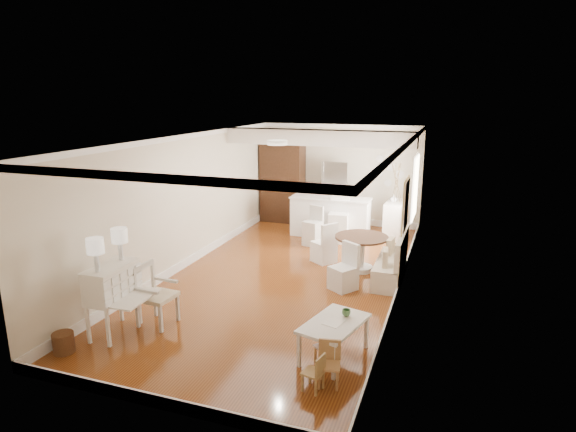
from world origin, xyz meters
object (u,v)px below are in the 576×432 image
Objects in this scene: kids_chair_a at (313,372)px; slip_chair_far at (324,242)px; gustavian_armchair at (157,295)px; slip_chair_near at (343,267)px; kids_chair_c at (329,364)px; dining_table at (361,254)px; sideboard at (394,220)px; bar_stool_left at (313,226)px; fridge at (347,195)px; bar_stool_right at (339,219)px; breakfast_counter at (330,217)px; wicker_basket at (63,343)px; secretary_bureau at (113,300)px; kids_chair_b at (325,346)px; kids_table at (334,340)px; pantry_cabinet at (283,182)px.

slip_chair_far is at bearing -153.72° from kids_chair_a.
gustavian_armchair reaches higher than slip_chair_near.
slip_chair_far is (-1.29, 4.49, 0.16)m from kids_chair_c.
sideboard reaches higher than dining_table.
kids_chair_a is at bearing -56.26° from bar_stool_left.
slip_chair_near is at bearing -78.22° from fridge.
bar_stool_right is at bearing -142.95° from sideboard.
breakfast_counter is (-1.50, 6.63, 0.27)m from kids_chair_a.
kids_chair_a is 0.23m from kids_chair_c.
dining_table is 0.61× the size of fridge.
secretary_bureau is at bearing 65.99° from wicker_basket.
bar_stool_left is (1.92, 6.05, 0.33)m from wicker_basket.
sideboard is (1.38, -0.59, -0.43)m from fridge.
breakfast_counter is 1.65m from sideboard.
kids_chair_b is 0.43× the size of bar_stool_right.
kids_table reaches higher than wicker_basket.
bar_stool_left is (-1.69, 5.09, 0.23)m from kids_chair_b.
kids_chair_b reaches higher than wicker_basket.
gustavian_armchair is 0.43× the size of pantry_cabinet.
bar_stool_right is at bearing 67.70° from secretary_bureau.
secretary_bureau is 0.62× the size of fridge.
slip_chair_near is 5.31m from pantry_cabinet.
dining_table is at bearing -164.09° from kids_chair_a.
kids_table is at bearing 5.07° from secretary_bureau.
kids_table is 2.14× the size of kids_chair_a.
wicker_basket is 7.27m from breakfast_counter.
breakfast_counter is (2.12, 6.94, 0.37)m from wicker_basket.
kids_table is 0.20m from kids_chair_b.
kids_chair_c is 0.65× the size of slip_chair_near.
pantry_cabinet reaches higher than kids_chair_a.
gustavian_armchair is 1.47m from wicker_basket.
fridge is (0.20, 1.05, 0.39)m from breakfast_counter.
dining_table is 1.22× the size of slip_chair_far.
sideboard is at bearing 28.56° from bar_stool_right.
bar_stool_left is (-1.46, 1.38, 0.10)m from dining_table.
gustavian_armchair reaches higher than wicker_basket.
fridge reaches higher than breakfast_counter.
breakfast_counter reaches higher than kids_chair_a.
wicker_basket is 3.81m from kids_chair_c.
kids_chair_b is 6.44m from sideboard.
sideboard reaches higher than kids_table.
gustavian_armchair is 0.48× the size of breakfast_counter.
wicker_basket is at bearing 176.40° from kids_chair_c.
sideboard is at bearing 82.99° from dining_table.
kids_chair_c is 4.67m from slip_chair_far.
kids_table is at bearing 53.45° from slip_chair_far.
gustavian_armchair is at bearing 155.56° from kids_chair_c.
slip_chair_near is at bearing -42.78° from gustavian_armchair.
wicker_basket is 4.84m from slip_chair_near.
kids_chair_c is at bearing -83.95° from bar_stool_right.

